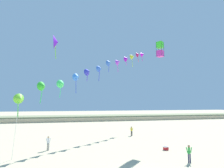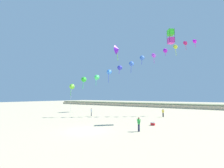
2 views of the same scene
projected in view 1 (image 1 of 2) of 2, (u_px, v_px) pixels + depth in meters
name	position (u px, v px, depth m)	size (l,w,h in m)	color
dune_ridge	(92.00, 118.00, 60.19)	(120.00, 9.95, 1.62)	#BFAE8B
person_near_left	(48.00, 142.00, 21.86)	(0.61, 0.24, 1.73)	gray
person_near_right	(189.00, 152.00, 17.35)	(0.59, 0.28, 1.71)	#282D4C
person_mid_center	(132.00, 130.00, 31.57)	(0.58, 0.23, 1.66)	black
kite_banner_string	(106.00, 66.00, 30.79)	(23.09, 20.77, 18.41)	#70DB31
large_kite_low_lead	(56.00, 42.00, 35.56)	(1.40, 2.89, 4.89)	#741CDD
large_kite_mid_trail	(160.00, 49.00, 28.31)	(1.32, 1.32, 2.45)	#D633AC
beach_cooler	(166.00, 148.00, 21.97)	(0.58, 0.41, 0.46)	red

